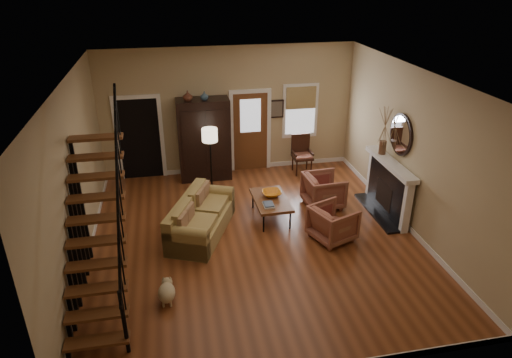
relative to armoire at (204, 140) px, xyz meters
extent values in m
plane|color=brown|center=(0.70, -3.15, -1.05)|extent=(7.00, 7.00, 0.00)
plane|color=white|center=(0.70, -3.15, 2.25)|extent=(7.00, 7.00, 0.00)
cube|color=tan|center=(0.70, 0.35, 0.60)|extent=(6.50, 0.04, 3.30)
cube|color=tan|center=(-2.55, -3.15, 0.60)|extent=(0.04, 7.00, 3.30)
cube|color=tan|center=(3.95, -3.15, 0.60)|extent=(0.04, 7.00, 3.30)
cube|color=black|center=(-1.60, 0.50, 0.00)|extent=(1.00, 0.36, 2.10)
cube|color=brown|center=(1.25, 0.33, 0.00)|extent=(0.90, 0.06, 2.10)
cube|color=silver|center=(2.60, 0.32, 0.50)|extent=(0.96, 0.06, 1.46)
cube|color=black|center=(3.83, -2.65, -0.48)|extent=(0.24, 1.60, 1.15)
cube|color=white|center=(3.77, -2.65, 0.15)|extent=(0.30, 1.95, 0.10)
cylinder|color=silver|center=(3.90, -2.65, 0.80)|extent=(0.05, 0.90, 0.90)
imported|color=#4C2619|center=(-0.35, -0.10, 1.17)|extent=(0.24, 0.24, 0.25)
imported|color=#334C60|center=(0.05, -0.10, 1.16)|extent=(0.20, 0.20, 0.21)
imported|color=orange|center=(1.25, -2.24, -0.53)|extent=(0.42, 0.42, 0.10)
imported|color=maroon|center=(2.24, -3.46, -0.69)|extent=(1.03, 1.02, 0.73)
imported|color=maroon|center=(2.51, -2.08, -0.66)|extent=(0.90, 0.88, 0.78)
camera|label=1|loc=(-0.80, -10.92, 4.04)|focal=32.00mm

